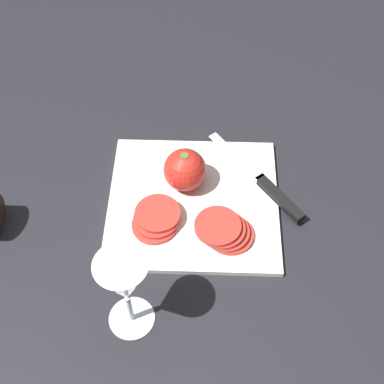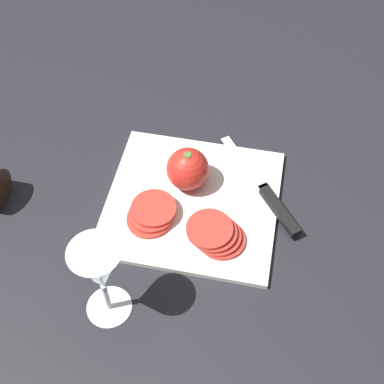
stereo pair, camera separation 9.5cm
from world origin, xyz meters
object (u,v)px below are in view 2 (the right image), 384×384
at_px(knife, 272,201).
at_px(whole_tomato, 188,169).
at_px(tomato_slice_stack_near, 216,234).
at_px(tomato_slice_stack_far, 151,214).
at_px(wine_glass, 99,272).

bearing_deg(knife, whole_tomato, 46.15).
bearing_deg(tomato_slice_stack_near, tomato_slice_stack_far, 169.46).
bearing_deg(whole_tomato, tomato_slice_stack_near, -57.26).
xyz_separation_m(whole_tomato, tomato_slice_stack_near, (0.07, -0.11, -0.03)).
bearing_deg(tomato_slice_stack_near, whole_tomato, 122.74).
bearing_deg(knife, tomato_slice_stack_near, 99.52).
bearing_deg(tomato_slice_stack_far, tomato_slice_stack_near, -10.54).
xyz_separation_m(knife, tomato_slice_stack_far, (-0.21, -0.07, 0.00)).
xyz_separation_m(wine_glass, whole_tomato, (0.07, 0.27, -0.07)).
relative_size(whole_tomato, tomato_slice_stack_near, 0.77).
relative_size(whole_tomato, knife, 0.37).
distance_m(knife, tomato_slice_stack_near, 0.13).
bearing_deg(whole_tomato, wine_glass, -105.61).
distance_m(wine_glass, tomato_slice_stack_near, 0.23).
height_order(whole_tomato, knife, whole_tomato).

